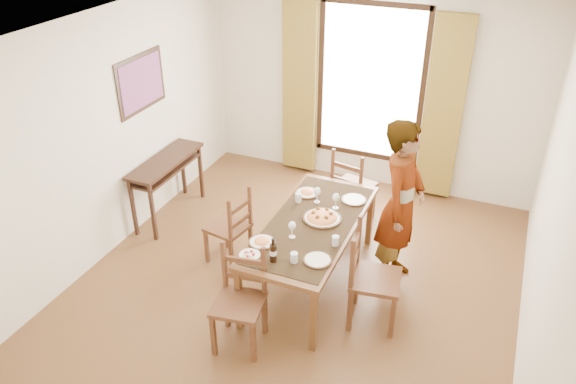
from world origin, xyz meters
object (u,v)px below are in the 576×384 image
at_px(console_table, 166,168).
at_px(dining_table, 312,228).
at_px(man, 401,205).
at_px(pasta_platter, 322,215).

bearing_deg(console_table, dining_table, -14.58).
xyz_separation_m(dining_table, man, (0.81, 0.42, 0.23)).
relative_size(dining_table, man, 1.07).
xyz_separation_m(dining_table, pasta_platter, (0.08, 0.09, 0.11)).
bearing_deg(dining_table, console_table, 165.42).
height_order(console_table, dining_table, console_table).
bearing_deg(pasta_platter, man, 23.88).
bearing_deg(man, dining_table, 123.27).
bearing_deg(console_table, man, -2.67).
distance_m(dining_table, pasta_platter, 0.17).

